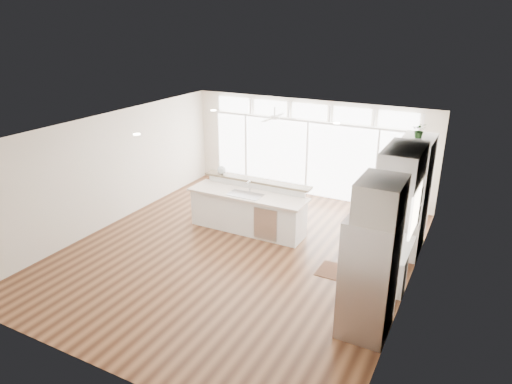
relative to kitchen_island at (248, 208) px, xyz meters
The scene contains 24 objects.
floor 1.25m from the kitchen_island, 71.92° to the right, with size 7.00×8.00×0.02m, color #422414.
ceiling 2.40m from the kitchen_island, 71.92° to the right, with size 7.00×8.00×0.02m, color white.
wall_back 3.07m from the kitchen_island, 83.34° to the left, with size 7.00×0.04×2.70m, color beige.
wall_front 5.13m from the kitchen_island, 86.11° to the right, with size 7.00×0.04×2.70m, color beige.
wall_left 3.42m from the kitchen_island, 161.54° to the right, with size 0.04×8.00×2.70m, color beige.
wall_right 4.06m from the kitchen_island, 15.33° to the right, with size 0.04×8.00×2.70m, color beige.
glass_wall 2.95m from the kitchen_island, 83.20° to the left, with size 5.80×0.06×2.08m, color white.
transom_row 3.42m from the kitchen_island, 83.20° to the left, with size 5.90×0.06×0.40m, color white.
desk_window 4.00m from the kitchen_island, 11.21° to the right, with size 0.04×0.85×0.85m, color white.
ceiling_fan 2.59m from the kitchen_island, 95.11° to the left, with size 1.16×1.16×0.32m, color silver.
recessed_lights 2.30m from the kitchen_island, 68.06° to the right, with size 3.40×3.00×0.02m, color white.
oven_cabinet 3.66m from the kitchen_island, 11.99° to the left, with size 0.64×1.20×2.50m, color white.
desk_nook 3.56m from the kitchen_island, 12.24° to the right, with size 0.72×1.30×0.76m, color white.
upper_cabinets 4.01m from the kitchen_island, 12.11° to the right, with size 0.64×1.30×0.64m, color white.
refrigerator 4.23m from the kitchen_island, 34.84° to the right, with size 0.76×0.90×2.00m, color #BAB9BE.
fridge_cabinet 4.60m from the kitchen_island, 34.37° to the right, with size 0.64×0.90×0.60m, color white.
framed_photos 3.90m from the kitchen_island, ahead, with size 0.06×0.22×0.80m, color black.
kitchen_island is the anchor object (origin of this frame).
rug 2.79m from the kitchen_island, 18.88° to the right, with size 0.91×0.65×0.01m, color #331A10.
office_chair 3.27m from the kitchen_island, 16.09° to the right, with size 0.48×0.44×0.93m, color black.
fishbowl 1.23m from the kitchen_island, 156.95° to the left, with size 0.22×0.22×0.22m, color silver.
monitor 3.50m from the kitchen_island, 12.52° to the right, with size 0.09×0.54×0.45m, color black.
keyboard 3.32m from the kitchen_island, 13.16° to the right, with size 0.11×0.30×0.01m, color white.
potted_plant 4.14m from the kitchen_island, 11.99° to the left, with size 0.27×0.30×0.24m, color #2F5A26.
Camera 1 is at (4.40, -7.61, 4.75)m, focal length 32.00 mm.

